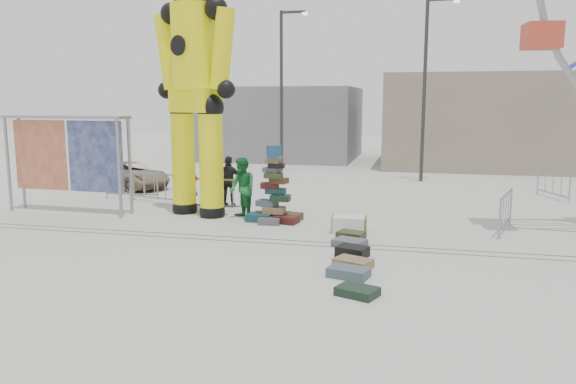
% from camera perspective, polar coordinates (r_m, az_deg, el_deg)
% --- Properties ---
extents(ground, '(90.00, 90.00, 0.00)m').
position_cam_1_polar(ground, '(13.67, 0.60, -6.03)').
color(ground, '#9E9E99').
rests_on(ground, ground).
extents(track_line_near, '(40.00, 0.04, 0.01)m').
position_cam_1_polar(track_line_near, '(14.24, 1.13, -5.40)').
color(track_line_near, '#47443F').
rests_on(track_line_near, ground).
extents(track_line_far, '(40.00, 0.04, 0.01)m').
position_cam_1_polar(track_line_far, '(14.62, 1.46, -5.01)').
color(track_line_far, '#47443F').
rests_on(track_line_far, ground).
extents(building_right, '(12.00, 8.00, 5.00)m').
position_cam_1_polar(building_right, '(33.15, 20.48, 6.78)').
color(building_right, gray).
rests_on(building_right, ground).
extents(building_left, '(10.00, 8.00, 4.40)m').
position_cam_1_polar(building_left, '(36.01, -1.10, 7.03)').
color(building_left, gray).
rests_on(building_left, ground).
extents(lamp_post_right, '(1.41, 0.25, 8.00)m').
position_cam_1_polar(lamp_post_right, '(25.89, 13.93, 10.94)').
color(lamp_post_right, '#2D2D30').
rests_on(lamp_post_right, ground).
extents(lamp_post_left, '(1.41, 0.25, 8.00)m').
position_cam_1_polar(lamp_post_left, '(28.70, -0.49, 11.02)').
color(lamp_post_left, '#2D2D30').
rests_on(lamp_post_left, ground).
extents(suitcase_tower, '(1.63, 1.44, 2.30)m').
position_cam_1_polar(suitcase_tower, '(16.91, -1.41, -0.83)').
color(suitcase_tower, '#184148').
rests_on(suitcase_tower, ground).
extents(crash_test_dummy, '(3.11, 1.58, 7.91)m').
position_cam_1_polar(crash_test_dummy, '(17.85, -9.43, 10.95)').
color(crash_test_dummy, black).
rests_on(crash_test_dummy, ground).
extents(banner_scaffold, '(4.36, 0.92, 3.13)m').
position_cam_1_polar(banner_scaffold, '(19.35, -21.58, 4.91)').
color(banner_scaffold, gray).
rests_on(banner_scaffold, ground).
extents(steamer_trunk, '(0.97, 0.59, 0.44)m').
position_cam_1_polar(steamer_trunk, '(15.61, 6.22, -3.32)').
color(steamer_trunk, silver).
rests_on(steamer_trunk, ground).
extents(row_case_0, '(0.80, 0.67, 0.22)m').
position_cam_1_polar(row_case_0, '(14.82, 6.42, -4.43)').
color(row_case_0, '#343A1D').
rests_on(row_case_0, ground).
extents(row_case_1, '(0.92, 0.81, 0.18)m').
position_cam_1_polar(row_case_1, '(14.20, 6.27, -5.14)').
color(row_case_1, '#55575C').
rests_on(row_case_1, ground).
extents(row_case_2, '(0.82, 0.70, 0.24)m').
position_cam_1_polar(row_case_2, '(13.27, 6.56, -6.03)').
color(row_case_2, black).
rests_on(row_case_2, ground).
extents(row_case_3, '(0.94, 0.80, 0.19)m').
position_cam_1_polar(row_case_3, '(12.47, 6.62, -7.16)').
color(row_case_3, olive).
rests_on(row_case_3, ground).
extents(row_case_4, '(0.93, 0.71, 0.21)m').
position_cam_1_polar(row_case_4, '(11.77, 6.17, -8.11)').
color(row_case_4, '#445661').
rests_on(row_case_4, ground).
extents(row_case_5, '(0.89, 0.76, 0.17)m').
position_cam_1_polar(row_case_5, '(10.73, 7.05, -9.98)').
color(row_case_5, black).
rests_on(row_case_5, ground).
extents(barricade_dummy_a, '(2.00, 0.26, 1.10)m').
position_cam_1_polar(barricade_dummy_a, '(21.54, -15.61, 0.76)').
color(barricade_dummy_a, gray).
rests_on(barricade_dummy_a, ground).
extents(barricade_dummy_b, '(1.95, 0.64, 1.10)m').
position_cam_1_polar(barricade_dummy_b, '(20.55, -13.42, 0.46)').
color(barricade_dummy_b, gray).
rests_on(barricade_dummy_b, ground).
extents(barricade_dummy_c, '(2.00, 0.17, 1.10)m').
position_cam_1_polar(barricade_dummy_c, '(18.62, -7.09, -0.25)').
color(barricade_dummy_c, gray).
rests_on(barricade_dummy_c, ground).
extents(barricade_wheel_front, '(0.65, 1.95, 1.10)m').
position_cam_1_polar(barricade_wheel_front, '(16.70, 21.23, -1.92)').
color(barricade_wheel_front, gray).
rests_on(barricade_wheel_front, ground).
extents(barricade_wheel_back, '(0.80, 1.91, 1.10)m').
position_cam_1_polar(barricade_wheel_back, '(23.12, 25.33, 0.77)').
color(barricade_wheel_back, gray).
rests_on(barricade_wheel_back, ground).
extents(pedestrian_red, '(0.70, 0.65, 1.61)m').
position_cam_1_polar(pedestrian_red, '(18.74, -9.98, 0.53)').
color(pedestrian_red, '#AD2D18').
rests_on(pedestrian_red, ground).
extents(pedestrian_green, '(1.16, 1.17, 1.90)m').
position_cam_1_polar(pedestrian_green, '(17.25, -4.67, 0.39)').
color(pedestrian_green, '#1A6A2F').
rests_on(pedestrian_green, ground).
extents(pedestrian_black, '(1.05, 0.48, 1.75)m').
position_cam_1_polar(pedestrian_black, '(19.22, -5.99, 1.05)').
color(pedestrian_black, black).
rests_on(pedestrian_black, ground).
extents(parked_suv, '(4.25, 3.19, 1.07)m').
position_cam_1_polar(parked_suv, '(24.32, -15.85, 1.66)').
color(parked_suv, '#8C755A').
rests_on(parked_suv, ground).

